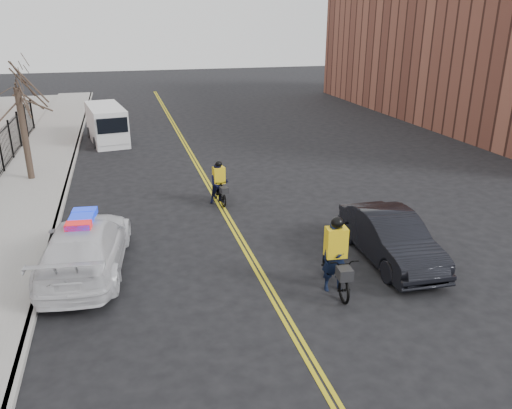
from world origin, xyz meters
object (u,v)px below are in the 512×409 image
at_px(police_cruiser, 85,246).
at_px(dark_sedan, 391,237).
at_px(cargo_van, 107,125).
at_px(cyclist_near, 335,265).
at_px(cyclist_far, 219,186).

xyz_separation_m(police_cruiser, dark_sedan, (8.80, -1.67, -0.04)).
height_order(cargo_van, cyclist_near, cyclist_near).
bearing_deg(cyclist_near, police_cruiser, 161.29).
height_order(cyclist_near, cyclist_far, cyclist_near).
distance_m(cargo_van, cyclist_far, 12.72).
relative_size(police_cruiser, dark_sedan, 1.24).
distance_m(police_cruiser, cyclist_near, 7.08).
relative_size(cargo_van, cyclist_near, 2.35).
bearing_deg(cyclist_far, cyclist_near, -84.50).
xyz_separation_m(police_cruiser, cyclist_far, (4.81, 4.58, -0.10)).
distance_m(dark_sedan, cargo_van, 20.03).
xyz_separation_m(dark_sedan, cyclist_near, (-2.33, -1.20, -0.01)).
distance_m(cargo_van, cyclist_near, 20.31).
distance_m(police_cruiser, dark_sedan, 8.96).
distance_m(police_cruiser, cargo_van, 16.55).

